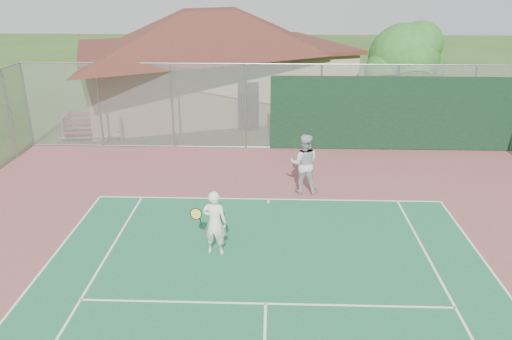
{
  "coord_description": "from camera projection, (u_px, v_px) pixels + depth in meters",
  "views": [
    {
      "loc": [
        0.1,
        -2.71,
        6.73
      ],
      "look_at": [
        -0.37,
        10.78,
        1.46
      ],
      "focal_mm": 35.0,
      "sensor_mm": 36.0,
      "label": 1
    }
  ],
  "objects": [
    {
      "name": "tree",
      "position": [
        405.0,
        62.0,
        21.36
      ],
      "size": [
        3.58,
        3.4,
        5.0
      ],
      "color": "#3C2515",
      "rests_on": "ground"
    },
    {
      "name": "back_fence",
      "position": [
        323.0,
        110.0,
        20.11
      ],
      "size": [
        20.08,
        0.11,
        3.53
      ],
      "color": "gray",
      "rests_on": "ground"
    },
    {
      "name": "player_grey_back",
      "position": [
        304.0,
        164.0,
        16.26
      ],
      "size": [
        1.03,
        0.84,
        1.98
      ],
      "rotation": [
        0.0,
        0.0,
        3.05
      ],
      "color": "#B2B5B8",
      "rests_on": "ground"
    },
    {
      "name": "clubhouse",
      "position": [
        212.0,
        50.0,
        26.2
      ],
      "size": [
        16.44,
        13.63,
        6.08
      ],
      "rotation": [
        0.0,
        0.0,
        0.35
      ],
      "color": "tan",
      "rests_on": "ground"
    },
    {
      "name": "player_white_front",
      "position": [
        214.0,
        223.0,
        12.62
      ],
      "size": [
        0.93,
        0.63,
        1.74
      ],
      "rotation": [
        0.0,
        0.0,
        2.98
      ],
      "color": "silver",
      "rests_on": "ground"
    },
    {
      "name": "bleachers",
      "position": [
        95.0,
        125.0,
        22.22
      ],
      "size": [
        2.82,
        1.86,
        0.99
      ],
      "rotation": [
        0.0,
        0.0,
        0.15
      ],
      "color": "#B03228",
      "rests_on": "ground"
    }
  ]
}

